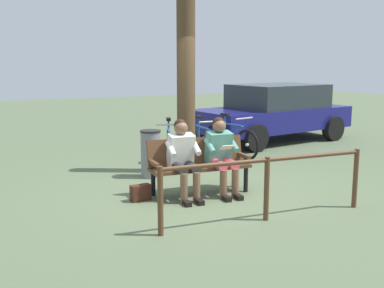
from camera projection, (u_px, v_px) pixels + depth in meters
The scene contains 12 objects.
ground_plane at pixel (205, 192), 7.44m from camera, with size 40.00×40.00×0.00m, color #566647.
bench at pixel (198, 161), 7.32m from camera, with size 1.63×0.58×0.87m.
person_reading at pixel (221, 152), 7.26m from camera, with size 0.51×0.78×1.20m.
person_companion at pixel (183, 155), 7.02m from camera, with size 0.51×0.78×1.20m.
handbag at pixel (141, 193), 6.96m from camera, with size 0.30×0.14×0.24m, color #3F1E14.
tree_trunk at pixel (186, 83), 8.54m from camera, with size 0.34×0.34×3.34m, color #4C3823.
litter_bin at pixel (151, 154), 8.33m from camera, with size 0.37×0.37×0.85m.
bicycle_silver at pixel (230, 140), 10.15m from camera, with size 0.56×1.65×0.94m.
bicycle_orange at pixel (202, 144), 9.68m from camera, with size 0.48×1.68×0.94m.
bicycle_red at pixel (169, 148), 9.29m from camera, with size 0.72×1.58×0.94m.
railing_fence at pixel (267, 177), 6.02m from camera, with size 2.98×0.24×0.85m.
parked_car at pixel (274, 111), 12.12m from camera, with size 4.43×2.52×1.47m.
Camera 1 is at (3.27, 6.40, 2.06)m, focal length 43.42 mm.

